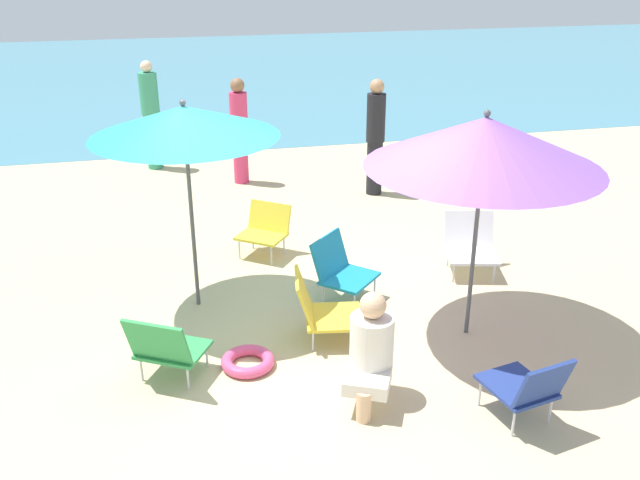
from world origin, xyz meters
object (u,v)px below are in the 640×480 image
Objects in this scene: beach_chair_e at (265,228)px; person_a at (239,130)px; beach_chair_c at (321,308)px; umbrella_teal at (184,122)px; person_c at (151,115)px; swim_ring at (248,361)px; beach_chair_b at (527,386)px; beach_chair_a at (166,347)px; beach_chair_d at (340,268)px; person_b at (371,348)px; person_d at (375,136)px; umbrella_purple at (484,143)px; beach_chair_f at (470,244)px.

person_a is (0.05, 2.71, 0.49)m from beach_chair_e.
umbrella_teal is at bearing 148.52° from beach_chair_c.
person_c is 3.68× the size of swim_ring.
beach_chair_a is at bearing 54.14° from beach_chair_b.
beach_chair_d is at bearing -8.30° from umbrella_teal.
beach_chair_e is at bearing 77.33° from swim_ring.
umbrella_teal is at bearing -143.80° from beach_chair_d.
person_b is (0.34, -5.70, -0.35)m from person_a.
beach_chair_c is 0.40× the size of person_c.
beach_chair_c is 0.98× the size of beach_chair_e.
umbrella_teal reaches higher than beach_chair_e.
person_d is (1.67, 3.78, 0.54)m from beach_chair_c.
beach_chair_c is at bearing 65.71° from person_d.
umbrella_purple is 2.08m from beach_chair_f.
umbrella_purple is 6.67m from person_c.
person_d reaches higher than beach_chair_d.
beach_chair_d is at bearing 66.49° from person_d.
umbrella_purple is 4.56× the size of swim_ring.
person_b is 6.95m from person_c.
person_a is at bearing 16.11° from beach_chair_a.
swim_ring is at bearing -74.45° from umbrella_teal.
umbrella_purple is 1.01× the size of umbrella_teal.
beach_chair_e is 0.45× the size of person_a.
beach_chair_b is 0.96× the size of beach_chair_e.
beach_chair_c is (-1.38, 0.20, -1.54)m from umbrella_purple.
umbrella_teal reaches higher than person_a.
umbrella_teal is 1.26× the size of person_d.
person_c is (-3.40, 4.69, 0.56)m from beach_chair_f.
person_d is at bearing 59.54° from swim_ring.
beach_chair_b is 7.81m from person_c.
beach_chair_a is 0.43× the size of person_c.
beach_chair_d is at bearing 7.74° from person_a.
beach_chair_d is 0.45× the size of person_c.
umbrella_teal is at bearing -121.56° from person_b.
person_c is (-1.24, 3.75, 0.55)m from beach_chair_e.
swim_ring is at bearing -92.34° from beach_chair_d.
beach_chair_c reaches higher than beach_chair_e.
beach_chair_b is 0.88× the size of beach_chair_d.
person_a is 5.12m from swim_ring.
beach_chair_c reaches higher than beach_chair_b.
beach_chair_a is 1.06× the size of beach_chair_c.
swim_ring is at bearing -177.08° from umbrella_purple.
beach_chair_b is at bearing 12.80° from person_a.
person_a reaches higher than beach_chair_b.
beach_chair_e is at bearing -99.39° from beach_chair_f.
person_b is at bearing -26.92° from beach_chair_f.
umbrella_purple is 1.24× the size of person_c.
beach_chair_f is (1.96, 1.07, -0.00)m from beach_chair_c.
beach_chair_e is 0.99× the size of beach_chair_f.
beach_chair_b is (2.65, -1.18, 0.00)m from beach_chair_a.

